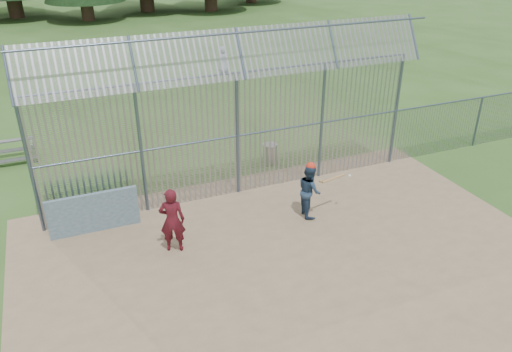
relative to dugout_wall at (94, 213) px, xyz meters
name	(u,v)px	position (x,y,z in m)	size (l,w,h in m)	color
ground	(284,249)	(4.60, -2.90, -0.62)	(120.00, 120.00, 0.00)	#2D511E
dirt_infield	(293,259)	(4.60, -3.40, -0.61)	(14.00, 10.00, 0.02)	#756047
dugout_wall	(94,213)	(0.00, 0.00, 0.00)	(2.50, 0.12, 1.20)	#38566B
batter	(309,190)	(6.05, -1.55, 0.22)	(0.79, 0.62, 1.63)	#22364F
onlooker	(172,220)	(1.84, -1.77, 0.32)	(0.67, 0.44, 1.85)	maroon
bg_kid_standing	(223,59)	(9.05, 14.73, 0.15)	(0.75, 0.49, 1.53)	gray
batting_gear	(316,169)	(6.21, -1.58, 0.91)	(1.35, 0.46, 0.64)	red
trash_can	(270,153)	(6.48, 2.26, -0.24)	(0.56, 0.56, 0.82)	#909498
backstop_fence	(291,118)	(6.41, 0.53, 1.74)	(20.09, 0.81, 5.30)	#47566B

